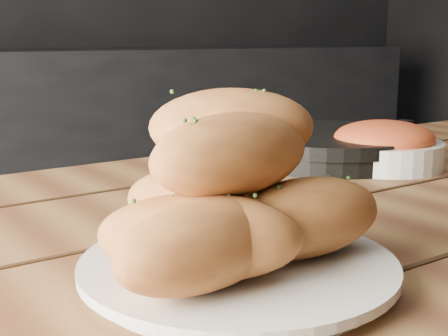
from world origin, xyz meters
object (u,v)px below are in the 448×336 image
(skillet, at_px, (328,145))
(bowl, at_px, (384,146))
(table, at_px, (365,306))
(bread_rolls, at_px, (229,198))
(plate, at_px, (238,269))

(skillet, bearing_deg, bowl, -72.69)
(table, height_order, bread_rolls, bread_rolls)
(table, relative_size, bowl, 9.26)
(table, relative_size, skillet, 3.84)
(table, bearing_deg, bread_rolls, -169.64)
(plate, distance_m, bread_rolls, 0.06)
(table, xyz_separation_m, bread_rolls, (-0.21, -0.04, 0.16))
(bread_rolls, bearing_deg, bowl, 27.42)
(skillet, relative_size, bowl, 2.41)
(plate, relative_size, skillet, 0.60)
(bread_rolls, bearing_deg, table, 10.36)
(skillet, bearing_deg, bread_rolls, -142.71)
(plate, bearing_deg, skillet, 37.86)
(plate, height_order, bowl, bowl)
(table, distance_m, skillet, 0.38)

